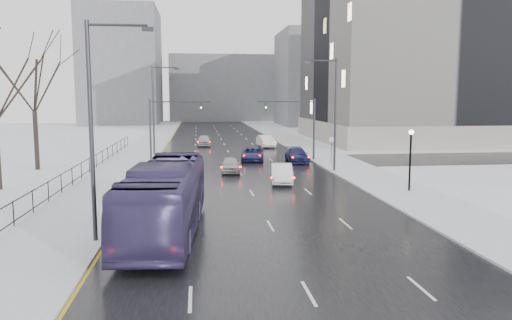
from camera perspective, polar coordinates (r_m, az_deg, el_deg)
name	(u,v)px	position (r m, az deg, el deg)	size (l,w,h in m)	color
road	(227,150)	(63.38, -3.33, 1.18)	(16.00, 150.00, 0.04)	black
cross_road	(234,162)	(51.49, -2.54, -0.21)	(130.00, 10.00, 0.04)	black
sidewalk_left	(143,150)	(63.64, -12.81, 1.09)	(5.00, 150.00, 0.16)	silver
sidewalk_right	(308,148)	(64.84, 5.98, 1.35)	(5.00, 150.00, 0.16)	silver
park_strip	(64,151)	(65.34, -21.12, 0.93)	(14.00, 150.00, 0.12)	white
tree_park_d	(0,191)	(40.09, -27.25, -3.17)	(8.75, 8.75, 12.50)	black
tree_park_e	(38,171)	(49.57, -23.66, -1.13)	(9.45, 9.45, 13.50)	black
iron_fence	(53,187)	(34.70, -22.20, -2.89)	(0.06, 70.00, 1.30)	black
streetlight_r_mid	(333,109)	(44.54, 8.78, 5.78)	(2.95, 0.25, 10.00)	#2D2D33
streetlight_l_near	(96,121)	(23.38, -17.81, 4.28)	(2.95, 0.25, 10.00)	#2D2D33
streetlight_l_far	(155,107)	(55.12, -11.42, 5.98)	(2.95, 0.25, 10.00)	#2D2D33
lamppost_r_mid	(411,151)	(36.24, 17.24, 0.98)	(0.36, 0.36, 4.28)	black
mast_signal_right	(304,122)	(52.16, 5.51, 4.37)	(6.10, 0.33, 6.50)	#2D2D33
mast_signal_left	(161,123)	(51.12, -10.80, 4.22)	(6.10, 0.33, 6.50)	#2D2D33
no_uturn_sign	(332,142)	(48.85, 8.63, 2.00)	(0.60, 0.06, 2.70)	#2D2D33
civic_building	(446,68)	(84.44, 20.91, 9.83)	(41.00, 31.00, 24.80)	gray
bldg_far_right	(330,79)	(122.18, 8.45, 9.18)	(24.00, 20.00, 22.00)	slate
bldg_far_left	(122,67)	(129.44, -15.06, 10.23)	(18.00, 22.00, 28.00)	slate
bldg_far_center	(224,89)	(143.15, -3.65, 8.14)	(30.00, 18.00, 18.00)	slate
bus	(166,198)	(24.68, -10.29, -4.30)	(2.95, 12.61, 3.51)	#403567
sedan_center_near	(230,165)	(44.11, -2.94, -0.53)	(1.64, 4.07, 1.39)	#AAA7AC
sedan_right_near	(282,173)	(38.66, 2.95, -1.55)	(1.58, 4.54, 1.49)	white
sedan_right_cross	(253,154)	(52.19, -0.40, 0.68)	(2.27, 4.93, 1.37)	navy
sedan_right_far	(297,155)	(51.14, 4.71, 0.55)	(2.00, 4.91, 1.42)	#1A1D50
sedan_center_far	(204,140)	(68.45, -5.95, 2.26)	(1.78, 4.42, 1.51)	#B0B2B5
sedan_right_distant	(266,141)	(66.31, 1.13, 2.17)	(1.67, 4.80, 1.58)	white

